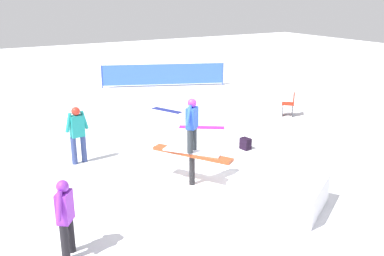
# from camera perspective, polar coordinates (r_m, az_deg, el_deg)

# --- Properties ---
(ground_plane) EXTENTS (60.00, 60.00, 0.00)m
(ground_plane) POSITION_cam_1_polar(r_m,az_deg,el_deg) (10.38, 0.00, -7.50)
(ground_plane) COLOR white
(rail_feature) EXTENTS (1.89, 1.27, 0.82)m
(rail_feature) POSITION_cam_1_polar(r_m,az_deg,el_deg) (10.11, 0.00, -4.00)
(rail_feature) COLOR black
(rail_feature) RESTS_ON ground
(snow_kicker_ramp) EXTENTS (2.31, 2.21, 0.65)m
(snow_kicker_ramp) POSITION_cam_1_polar(r_m,az_deg,el_deg) (9.48, 11.52, -8.29)
(snow_kicker_ramp) COLOR white
(snow_kicker_ramp) RESTS_ON ground
(main_rider_on_rail) EXTENTS (1.27, 1.08, 1.30)m
(main_rider_on_rail) POSITION_cam_1_polar(r_m,az_deg,el_deg) (9.85, 0.00, 0.18)
(main_rider_on_rail) COLOR white
(main_rider_on_rail) RESTS_ON rail_feature
(bystander_teal) EXTENTS (0.26, 0.66, 1.56)m
(bystander_teal) POSITION_cam_1_polar(r_m,az_deg,el_deg) (11.73, -15.03, -0.52)
(bystander_teal) COLOR navy
(bystander_teal) RESTS_ON ground
(bystander_purple) EXTENTS (0.57, 0.45, 1.44)m
(bystander_purple) POSITION_cam_1_polar(r_m,az_deg,el_deg) (7.72, -16.54, -10.99)
(bystander_purple) COLOR black
(bystander_purple) RESTS_ON ground
(loose_snowboard_navy) EXTENTS (1.30, 0.79, 0.02)m
(loose_snowboard_navy) POSITION_cam_1_polar(r_m,az_deg,el_deg) (16.73, -3.40, 2.38)
(loose_snowboard_navy) COLOR navy
(loose_snowboard_navy) RESTS_ON ground
(loose_snowboard_magenta) EXTENTS (1.11, 1.42, 0.02)m
(loose_snowboard_magenta) POSITION_cam_1_polar(r_m,az_deg,el_deg) (14.58, 1.31, 0.09)
(loose_snowboard_magenta) COLOR #C21E9C
(loose_snowboard_magenta) RESTS_ON ground
(folding_chair) EXTENTS (0.62, 0.62, 0.88)m
(folding_chair) POSITION_cam_1_polar(r_m,az_deg,el_deg) (16.30, 12.84, 3.02)
(folding_chair) COLOR #3F3F44
(folding_chair) RESTS_ON ground
(backpack_on_snow) EXTENTS (0.33, 0.26, 0.34)m
(backpack_on_snow) POSITION_cam_1_polar(r_m,az_deg,el_deg) (12.64, 7.15, -2.09)
(backpack_on_snow) COLOR black
(backpack_on_snow) RESTS_ON ground
(safety_fence) EXTENTS (2.34, 5.49, 1.10)m
(safety_fence) POSITION_cam_1_polar(r_m,az_deg,el_deg) (20.96, -3.83, 7.15)
(safety_fence) COLOR blue
(safety_fence) RESTS_ON ground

